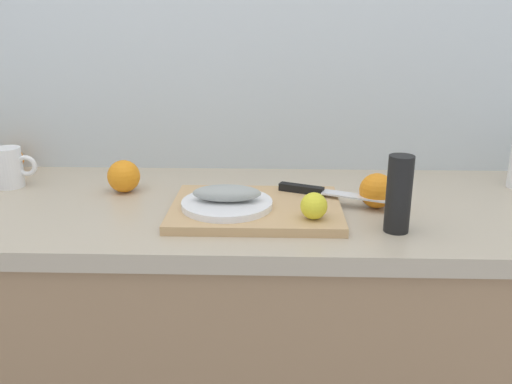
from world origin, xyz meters
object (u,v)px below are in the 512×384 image
Objects in this scene: white_plate at (227,204)px; pepper_mill at (399,194)px; coffee_mug_1 at (9,167)px; fish_fillet at (227,193)px; cutting_board at (256,209)px; lemon_0 at (314,206)px; chef_knife at (322,192)px; orange_0 at (9,159)px.

pepper_mill is (0.36, -0.08, 0.05)m from white_plate.
fish_fillet is at bearing -18.52° from coffee_mug_1.
cutting_board is 0.32m from pepper_mill.
pepper_mill is (0.17, -0.01, 0.03)m from lemon_0.
chef_knife is (0.16, 0.07, 0.02)m from cutting_board.
orange_0 is at bearing -172.54° from chef_knife.
fish_fillet is at bearing -134.98° from chef_knife.
lemon_0 is at bearing -18.65° from coffee_mug_1.
cutting_board is 0.17m from chef_knife.
orange_0 is (-0.83, 0.39, -0.01)m from lemon_0.
cutting_board is at bearing -23.27° from orange_0.
coffee_mug_1 is at bearing 163.79° from pepper_mill.
chef_knife is at bearing -15.12° from orange_0.
coffee_mug_1 reaches higher than chef_knife.
orange_0 reaches higher than white_plate.
pepper_mill is at bearing -16.21° from coffee_mug_1.
coffee_mug_1 is (-0.80, 0.10, 0.02)m from chef_knife.
pepper_mill is (0.94, -0.27, 0.03)m from coffee_mug_1.
white_plate is at bearing -134.98° from chef_knife.
white_plate is 0.20m from lemon_0.
lemon_0 reaches higher than fish_fillet.
pepper_mill reaches higher than cutting_board.
cutting_board is 0.77m from orange_0.
lemon_0 is (0.19, -0.06, -0.00)m from fish_fillet.
white_plate is 0.73× the size of chef_knife.
pepper_mill is at bearing -12.35° from fish_fillet.
lemon_0 is at bearing 175.42° from pepper_mill.
cutting_board is 0.08m from fish_fillet.
coffee_mug_1 reaches higher than orange_0.
cutting_board is at bearing 16.86° from white_plate.
white_plate is 3.56× the size of lemon_0.
coffee_mug_1 is at bearing 161.48° from white_plate.
lemon_0 reaches higher than chef_knife.
orange_0 is at bearing 154.96° from lemon_0.
lemon_0 and orange_0 have the same top height.
white_plate is at bearing 167.65° from pepper_mill.
coffee_mug_1 is at bearing -164.83° from chef_knife.
fish_fillet is at bearing 0.00° from white_plate.
coffee_mug_1 reaches higher than fish_fillet.
coffee_mug_1 is at bearing 164.80° from cutting_board.
chef_knife is 0.16m from lemon_0.
fish_fillet is 0.55× the size of chef_knife.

